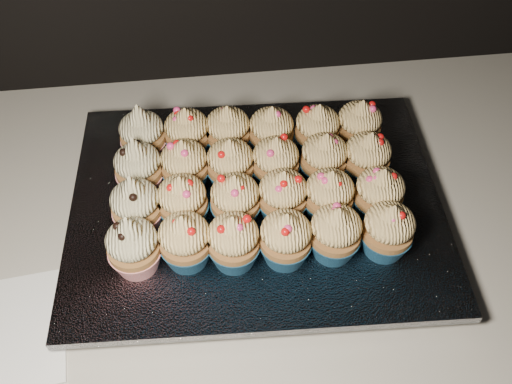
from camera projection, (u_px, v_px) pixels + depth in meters
cabinet at (329, 346)px, 1.16m from camera, size 2.40×0.60×0.86m
worktop at (360, 208)px, 0.82m from camera, size 2.44×0.64×0.04m
napkin at (0, 334)px, 0.66m from camera, size 0.17×0.17×0.00m
baking_tray at (256, 211)px, 0.77m from camera, size 0.47×0.36×0.02m
foil_lining at (256, 203)px, 0.76m from camera, size 0.51×0.40×0.01m
cupcake_0 at (133, 246)px, 0.66m from camera, size 0.06×0.06×0.10m
cupcake_1 at (185, 241)px, 0.67m from camera, size 0.06×0.06×0.08m
cupcake_2 at (234, 241)px, 0.67m from camera, size 0.06×0.06×0.08m
cupcake_3 at (286, 238)px, 0.67m from camera, size 0.06×0.06×0.08m
cupcake_4 at (335, 233)px, 0.67m from camera, size 0.06×0.06×0.08m
cupcake_5 at (388, 230)px, 0.68m from camera, size 0.06×0.06×0.08m
cupcake_6 at (136, 206)px, 0.70m from camera, size 0.06×0.06×0.10m
cupcake_7 at (183, 202)px, 0.70m from camera, size 0.06×0.06×0.08m
cupcake_8 at (235, 201)px, 0.71m from camera, size 0.06×0.06×0.08m
cupcake_9 at (283, 196)px, 0.71m from camera, size 0.06×0.06×0.08m
cupcake_10 at (329, 196)px, 0.71m from camera, size 0.06×0.06×0.08m
cupcake_11 at (379, 194)px, 0.71m from camera, size 0.06×0.06×0.08m
cupcake_12 at (138, 168)px, 0.74m from camera, size 0.06×0.06×0.10m
cupcake_13 at (185, 166)px, 0.74m from camera, size 0.06×0.06×0.08m
cupcake_14 at (231, 165)px, 0.74m from camera, size 0.06×0.06×0.08m
cupcake_15 at (276, 163)px, 0.75m from camera, size 0.06×0.06×0.08m
cupcake_16 at (324, 159)px, 0.75m from camera, size 0.06×0.06×0.08m
cupcake_17 at (367, 158)px, 0.75m from camera, size 0.06×0.06×0.08m
cupcake_18 at (143, 135)px, 0.78m from camera, size 0.06×0.06×0.10m
cupcake_19 at (187, 134)px, 0.78m from camera, size 0.06×0.06×0.08m
cupcake_20 at (228, 132)px, 0.78m from camera, size 0.06×0.06×0.08m
cupcake_21 at (271, 132)px, 0.78m from camera, size 0.06×0.06×0.08m
cupcake_22 at (317, 130)px, 0.79m from camera, size 0.06×0.06×0.08m
cupcake_23 at (359, 126)px, 0.79m from camera, size 0.06×0.06×0.08m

